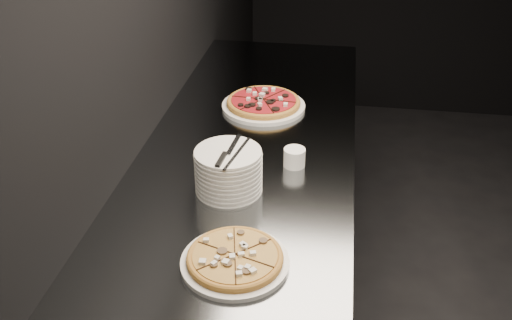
# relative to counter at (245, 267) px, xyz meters

# --- Properties ---
(wall_left) EXTENTS (0.02, 5.00, 2.80)m
(wall_left) POSITION_rel_counter_xyz_m (-0.37, 0.00, 0.94)
(wall_left) COLOR black
(wall_left) RESTS_ON floor
(counter) EXTENTS (0.74, 2.44, 0.92)m
(counter) POSITION_rel_counter_xyz_m (0.00, 0.00, 0.00)
(counter) COLOR slate
(counter) RESTS_ON floor
(pizza_mushroom) EXTENTS (0.32, 0.32, 0.03)m
(pizza_mushroom) POSITION_rel_counter_xyz_m (0.07, -0.51, 0.48)
(pizza_mushroom) COLOR white
(pizza_mushroom) RESTS_ON counter
(pizza_tomato) EXTENTS (0.33, 0.33, 0.04)m
(pizza_tomato) POSITION_rel_counter_xyz_m (0.01, 0.43, 0.48)
(pizza_tomato) COLOR white
(pizza_tomato) RESTS_ON counter
(plate_stack) EXTENTS (0.20, 0.20, 0.14)m
(plate_stack) POSITION_rel_counter_xyz_m (-0.02, -0.17, 0.53)
(plate_stack) COLOR white
(plate_stack) RESTS_ON counter
(cutlery) EXTENTS (0.09, 0.21, 0.01)m
(cutlery) POSITION_rel_counter_xyz_m (-0.01, -0.18, 0.60)
(cutlery) COLOR #ADAFB4
(cutlery) RESTS_ON plate_stack
(ramekin) EXTENTS (0.07, 0.07, 0.06)m
(ramekin) POSITION_rel_counter_xyz_m (0.17, 0.01, 0.49)
(ramekin) COLOR white
(ramekin) RESTS_ON counter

